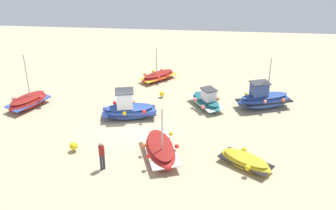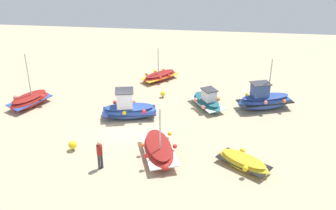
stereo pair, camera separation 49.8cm
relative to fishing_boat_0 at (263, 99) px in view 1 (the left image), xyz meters
name	(u,v)px [view 1 (the left image)]	position (x,y,z in m)	size (l,w,h in m)	color
ground_plane	(127,130)	(9.06, 4.11, -0.68)	(47.15, 47.15, 0.00)	tan
fishing_boat_0	(263,99)	(0.00, 0.00, 0.00)	(4.21, 2.69, 3.75)	#2D4C9E
fishing_boat_1	(128,109)	(9.24, 2.41, -0.01)	(3.91, 2.16, 2.06)	#2D4C9E
fishing_boat_2	(28,101)	(16.62, 1.47, -0.22)	(2.67, 3.46, 3.94)	maroon
fishing_boat_3	(160,149)	(6.59, 6.92, -0.20)	(2.77, 4.25, 3.38)	maroon
fishing_boat_4	(158,76)	(7.98, -4.36, -0.33)	(3.04, 3.09, 2.79)	maroon
fishing_boat_5	(207,101)	(4.00, 0.25, -0.20)	(2.76, 3.39, 1.52)	#1E6670
fishing_boat_6	(246,161)	(1.81, 7.49, -0.32)	(3.18, 2.76, 0.74)	gold
person_walking	(102,154)	(9.58, 8.42, 0.31)	(0.32, 0.32, 1.70)	#2D2D38
mooring_buoy_0	(74,146)	(11.68, 6.82, -0.32)	(0.49, 0.49, 0.61)	#3F3F42
mooring_buoy_1	(162,94)	(7.33, -1.06, -0.38)	(0.38, 0.38, 0.49)	#3F3F42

